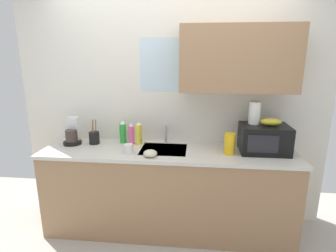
% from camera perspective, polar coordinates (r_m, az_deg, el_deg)
% --- Properties ---
extents(kitchen_wall_assembly, '(3.32, 0.42, 2.50)m').
position_cam_1_polar(kitchen_wall_assembly, '(2.91, 3.31, 5.56)').
color(kitchen_wall_assembly, silver).
rests_on(kitchen_wall_assembly, ground).
extents(counter_unit, '(2.55, 0.63, 0.90)m').
position_cam_1_polar(counter_unit, '(2.92, -0.02, -13.27)').
color(counter_unit, '#9E7551').
rests_on(counter_unit, ground).
extents(sink_faucet, '(0.03, 0.03, 0.20)m').
position_cam_1_polar(sink_faucet, '(2.94, -0.42, -1.65)').
color(sink_faucet, '#B2B5BA').
rests_on(sink_faucet, counter_unit).
extents(microwave, '(0.46, 0.35, 0.27)m').
position_cam_1_polar(microwave, '(2.81, 19.55, -2.53)').
color(microwave, black).
rests_on(microwave, counter_unit).
extents(banana_bunch, '(0.20, 0.11, 0.07)m').
position_cam_1_polar(banana_bunch, '(2.78, 20.84, 0.82)').
color(banana_bunch, gold).
rests_on(banana_bunch, microwave).
extents(paper_towel_roll, '(0.11, 0.11, 0.22)m').
position_cam_1_polar(paper_towel_roll, '(2.78, 17.74, 2.66)').
color(paper_towel_roll, white).
rests_on(paper_towel_roll, microwave).
extents(coffee_maker, '(0.19, 0.21, 0.28)m').
position_cam_1_polar(coffee_maker, '(3.09, -19.35, -1.59)').
color(coffee_maker, black).
rests_on(coffee_maker, counter_unit).
extents(dish_soap_bottle_yellow, '(0.06, 0.06, 0.25)m').
position_cam_1_polar(dish_soap_bottle_yellow, '(2.89, -6.15, -1.61)').
color(dish_soap_bottle_yellow, yellow).
rests_on(dish_soap_bottle_yellow, counter_unit).
extents(dish_soap_bottle_pink, '(0.06, 0.06, 0.24)m').
position_cam_1_polar(dish_soap_bottle_pink, '(2.91, -7.71, -1.71)').
color(dish_soap_bottle_pink, '#E55999').
rests_on(dish_soap_bottle_pink, counter_unit).
extents(dish_soap_bottle_green, '(0.07, 0.07, 0.24)m').
position_cam_1_polar(dish_soap_bottle_green, '(2.97, -9.47, -1.33)').
color(dish_soap_bottle_green, green).
rests_on(dish_soap_bottle_green, counter_unit).
extents(cereal_canister, '(0.10, 0.10, 0.21)m').
position_cam_1_polar(cereal_canister, '(2.66, 12.84, -3.67)').
color(cereal_canister, gold).
rests_on(cereal_canister, counter_unit).
extents(mug_white, '(0.08, 0.08, 0.09)m').
position_cam_1_polar(mug_white, '(2.65, -8.25, -4.78)').
color(mug_white, white).
rests_on(mug_white, counter_unit).
extents(utensil_crock, '(0.11, 0.11, 0.27)m').
position_cam_1_polar(utensil_crock, '(3.01, -15.24, -2.33)').
color(utensil_crock, black).
rests_on(utensil_crock, counter_unit).
extents(small_bowl, '(0.13, 0.13, 0.06)m').
position_cam_1_polar(small_bowl, '(2.56, -3.76, -5.76)').
color(small_bowl, beige).
rests_on(small_bowl, counter_unit).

